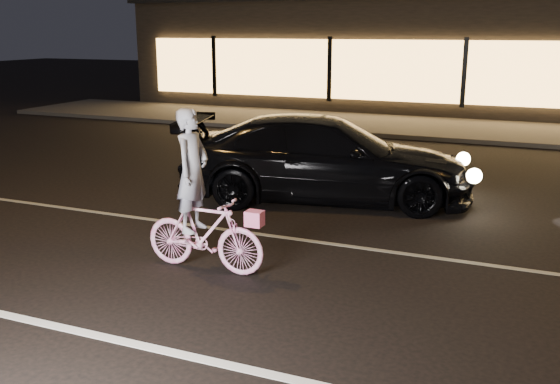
% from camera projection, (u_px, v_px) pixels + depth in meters
% --- Properties ---
extents(ground, '(90.00, 90.00, 0.00)m').
position_uv_depth(ground, '(295.00, 302.00, 6.97)').
color(ground, black).
rests_on(ground, ground).
extents(lane_stripe_near, '(60.00, 0.12, 0.01)m').
position_uv_depth(lane_stripe_near, '(234.00, 366.00, 5.63)').
color(lane_stripe_near, silver).
rests_on(lane_stripe_near, ground).
extents(lane_stripe_far, '(60.00, 0.10, 0.01)m').
position_uv_depth(lane_stripe_far, '(346.00, 246.00, 8.76)').
color(lane_stripe_far, gray).
rests_on(lane_stripe_far, ground).
extents(sidewalk, '(30.00, 4.00, 0.12)m').
position_uv_depth(sidewalk, '(453.00, 129.00, 18.56)').
color(sidewalk, '#383533').
rests_on(sidewalk, ground).
extents(storefront, '(25.40, 8.42, 4.20)m').
position_uv_depth(storefront, '(479.00, 51.00, 23.36)').
color(storefront, black).
rests_on(storefront, ground).
extents(cyclist, '(1.62, 0.56, 2.04)m').
position_uv_depth(cyclist, '(201.00, 214.00, 7.73)').
color(cyclist, '#F23E9C').
rests_on(cyclist, ground).
extents(sedan, '(5.44, 3.22, 1.48)m').
position_uv_depth(sedan, '(325.00, 159.00, 10.96)').
color(sedan, black).
rests_on(sedan, ground).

